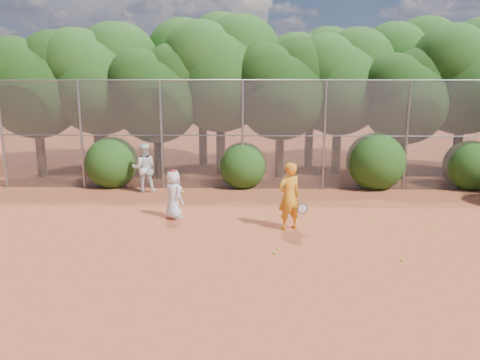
{
  "coord_description": "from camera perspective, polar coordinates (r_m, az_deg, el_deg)",
  "views": [
    {
      "loc": [
        -0.64,
        -11.13,
        4.12
      ],
      "look_at": [
        -1.0,
        2.5,
        1.1
      ],
      "focal_mm": 35.0,
      "sensor_mm": 36.0,
      "label": 1
    }
  ],
  "objects": [
    {
      "name": "tree_1",
      "position": [
        20.66,
        -16.62,
        12.1
      ],
      "size": [
        4.64,
        4.03,
        6.35
      ],
      "color": "black",
      "rests_on": "ground"
    },
    {
      "name": "tree_7",
      "position": [
        21.6,
        25.84,
        11.7
      ],
      "size": [
        4.77,
        4.14,
        6.53
      ],
      "color": "black",
      "rests_on": "ground"
    },
    {
      "name": "player_white",
      "position": [
        17.3,
        -11.64,
        1.46
      ],
      "size": [
        0.98,
        0.83,
        1.78
      ],
      "rotation": [
        0.0,
        0.0,
        3.33
      ],
      "color": "white",
      "rests_on": "ground"
    },
    {
      "name": "fence_back",
      "position": [
        17.27,
        3.25,
        5.59
      ],
      "size": [
        20.05,
        0.09,
        4.03
      ],
      "color": "gray",
      "rests_on": "ground"
    },
    {
      "name": "tree_11",
      "position": [
        21.94,
        8.79,
        12.46
      ],
      "size": [
        4.64,
        4.03,
        6.35
      ],
      "color": "black",
      "rests_on": "ground"
    },
    {
      "name": "ball_2",
      "position": [
        11.45,
        19.13,
        -9.16
      ],
      "size": [
        0.07,
        0.07,
        0.07
      ],
      "primitive_type": "sphere",
      "color": "#B3DC28",
      "rests_on": "ground"
    },
    {
      "name": "ball_3",
      "position": [
        13.75,
        22.36,
        -5.78
      ],
      "size": [
        0.07,
        0.07,
        0.07
      ],
      "primitive_type": "sphere",
      "color": "#B3DC28",
      "rests_on": "ground"
    },
    {
      "name": "tree_2",
      "position": [
        19.36,
        -10.01,
        10.71
      ],
      "size": [
        3.99,
        3.47,
        5.47
      ],
      "color": "black",
      "rests_on": "ground"
    },
    {
      "name": "tree_9",
      "position": [
        23.16,
        -17.27,
        12.48
      ],
      "size": [
        4.83,
        4.2,
        6.62
      ],
      "color": "black",
      "rests_on": "ground"
    },
    {
      "name": "ball_5",
      "position": [
        16.6,
        20.91,
        -2.61
      ],
      "size": [
        0.07,
        0.07,
        0.07
      ],
      "primitive_type": "sphere",
      "color": "#B3DC28",
      "rests_on": "ground"
    },
    {
      "name": "tree_0",
      "position": [
        21.1,
        -23.6,
        10.96
      ],
      "size": [
        4.38,
        3.81,
        6.0
      ],
      "color": "black",
      "rests_on": "ground"
    },
    {
      "name": "ground",
      "position": [
        11.89,
        4.54,
        -7.83
      ],
      "size": [
        80.0,
        80.0,
        0.0
      ],
      "primitive_type": "plane",
      "color": "#9D4323",
      "rests_on": "ground"
    },
    {
      "name": "bush_3",
      "position": [
        19.5,
        26.18,
        1.84
      ],
      "size": [
        1.9,
        1.9,
        1.9
      ],
      "primitive_type": "sphere",
      "color": "#1B4110",
      "rests_on": "ground"
    },
    {
      "name": "player_yellow",
      "position": [
        12.81,
        6.01,
        -2.0
      ],
      "size": [
        0.91,
        0.72,
        1.87
      ],
      "rotation": [
        0.0,
        0.0,
        3.66
      ],
      "color": "orange",
      "rests_on": "ground"
    },
    {
      "name": "tree_12",
      "position": [
        23.51,
        19.87,
        12.72
      ],
      "size": [
        5.02,
        4.37,
        6.88
      ],
      "color": "black",
      "rests_on": "ground"
    },
    {
      "name": "tree_5",
      "position": [
        20.51,
        12.17,
        12.01
      ],
      "size": [
        4.51,
        3.92,
        6.17
      ],
      "color": "black",
      "rests_on": "ground"
    },
    {
      "name": "ball_4",
      "position": [
        11.26,
        4.21,
        -8.82
      ],
      "size": [
        0.07,
        0.07,
        0.07
      ],
      "primitive_type": "sphere",
      "color": "#B3DC28",
      "rests_on": "ground"
    },
    {
      "name": "tree_4",
      "position": [
        19.41,
        5.14,
        11.37
      ],
      "size": [
        4.19,
        3.64,
        5.73
      ],
      "color": "black",
      "rests_on": "ground"
    },
    {
      "name": "ball_1",
      "position": [
        14.45,
        15.86,
        -4.43
      ],
      "size": [
        0.07,
        0.07,
        0.07
      ],
      "primitive_type": "sphere",
      "color": "#B3DC28",
      "rests_on": "ground"
    },
    {
      "name": "bush_1",
      "position": [
        17.73,
        0.33,
        2.02
      ],
      "size": [
        1.8,
        1.8,
        1.8
      ],
      "primitive_type": "sphere",
      "color": "#1B4110",
      "rests_on": "ground"
    },
    {
      "name": "bush_2",
      "position": [
        18.29,
        16.2,
        2.48
      ],
      "size": [
        2.2,
        2.2,
        2.2
      ],
      "primitive_type": "sphere",
      "color": "#1B4110",
      "rests_on": "ground"
    },
    {
      "name": "tree_3",
      "position": [
        20.02,
        -2.26,
        13.27
      ],
      "size": [
        4.89,
        4.26,
        6.7
      ],
      "color": "black",
      "rests_on": "ground"
    },
    {
      "name": "player_teen",
      "position": [
        13.91,
        -8.09,
        -1.73
      ],
      "size": [
        0.83,
        0.83,
        1.48
      ],
      "rotation": [
        0.0,
        0.0,
        2.36
      ],
      "color": "silver",
      "rests_on": "ground"
    },
    {
      "name": "ball_6",
      "position": [
        11.49,
        4.71,
        -8.39
      ],
      "size": [
        0.07,
        0.07,
        0.07
      ],
      "primitive_type": "sphere",
      "color": "#B3DC28",
      "rests_on": "ground"
    },
    {
      "name": "bush_0",
      "position": [
        18.51,
        -15.36,
        2.33
      ],
      "size": [
        2.0,
        2.0,
        2.0
      ],
      "primitive_type": "sphere",
      "color": "#1B4110",
      "rests_on": "ground"
    },
    {
      "name": "ball_0",
      "position": [
        13.51,
        8.67,
        -5.27
      ],
      "size": [
        0.07,
        0.07,
        0.07
      ],
      "primitive_type": "sphere",
      "color": "#B3DC28",
      "rests_on": "ground"
    },
    {
      "name": "tree_10",
      "position": [
        22.3,
        -4.52,
        13.75
      ],
      "size": [
        5.15,
        4.48,
        7.06
      ],
      "color": "black",
      "rests_on": "ground"
    },
    {
      "name": "tree_6",
      "position": [
        20.15,
        19.71,
        9.92
      ],
      "size": [
        3.86,
        3.36,
        5.29
      ],
      "color": "black",
      "rests_on": "ground"
    }
  ]
}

